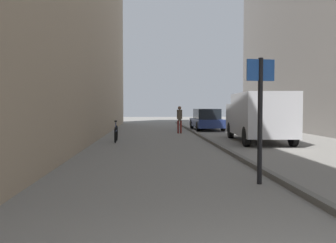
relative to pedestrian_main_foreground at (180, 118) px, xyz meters
The scene contains 7 objects.
ground_plane 6.80m from the pedestrian_main_foreground, 95.79° to the right, with size 80.00×80.00×0.00m, color gray.
kerb_strip 6.82m from the pedestrian_main_foreground, 82.35° to the right, with size 0.16×40.00×0.12m, color #615F5B.
pedestrian_main_foreground is the anchor object (origin of this frame).
delivery_van 6.07m from the pedestrian_main_foreground, 58.92° to the right, with size 2.43×5.43×2.20m.
parked_car 3.70m from the pedestrian_main_foreground, 54.53° to the left, with size 1.89×4.22×1.45m.
street_sign_post 13.68m from the pedestrian_main_foreground, 88.24° to the right, with size 0.60×0.11×2.60m.
bicycle_leaning 5.91m from the pedestrian_main_foreground, 124.48° to the right, with size 0.11×1.77×0.98m.
Camera 1 is at (-1.20, -1.98, 1.60)m, focal length 37.16 mm.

